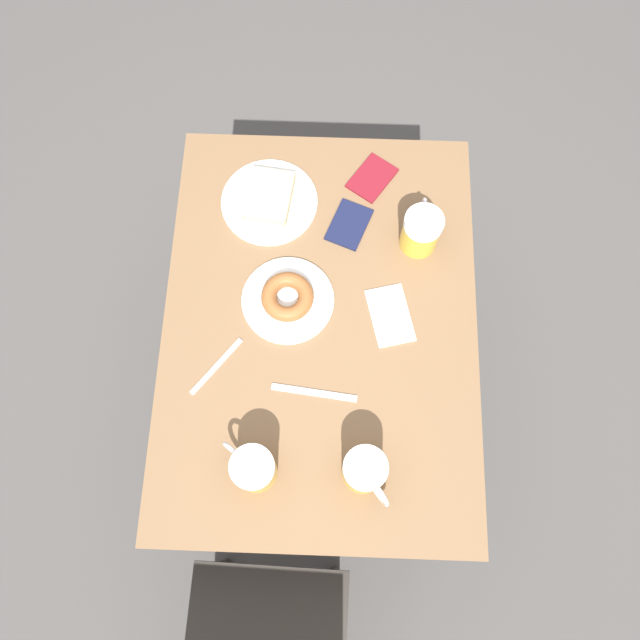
{
  "coord_description": "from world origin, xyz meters",
  "views": [
    {
      "loc": [
        -0.02,
        0.49,
        2.16
      ],
      "look_at": [
        0.0,
        0.0,
        0.74
      ],
      "focal_mm": 35.0,
      "sensor_mm": 36.0,
      "label": 1
    }
  ],
  "objects_px": {
    "plate_with_cake": "(269,200)",
    "plate_with_donut": "(288,298)",
    "beer_mug_center": "(253,468)",
    "passport_near_edge": "(349,225)",
    "fork": "(216,366)",
    "knife": "(314,393)",
    "passport_far_edge": "(372,178)",
    "napkin_folded": "(390,315)",
    "beer_mug_right": "(421,231)",
    "beer_mug_left": "(365,471)"
  },
  "relations": [
    {
      "from": "plate_with_donut",
      "to": "passport_far_edge",
      "type": "height_order",
      "value": "plate_with_donut"
    },
    {
      "from": "plate_with_cake",
      "to": "beer_mug_center",
      "type": "xyz_separation_m",
      "value": [
        -0.01,
        0.68,
        0.04
      ]
    },
    {
      "from": "beer_mug_right",
      "to": "napkin_folded",
      "type": "distance_m",
      "value": 0.22
    },
    {
      "from": "fork",
      "to": "knife",
      "type": "xyz_separation_m",
      "value": [
        -0.24,
        0.06,
        -0.0
      ]
    },
    {
      "from": "napkin_folded",
      "to": "passport_far_edge",
      "type": "distance_m",
      "value": 0.39
    },
    {
      "from": "beer_mug_center",
      "to": "beer_mug_right",
      "type": "distance_m",
      "value": 0.7
    },
    {
      "from": "plate_with_donut",
      "to": "knife",
      "type": "bearing_deg",
      "value": 107.82
    },
    {
      "from": "plate_with_cake",
      "to": "plate_with_donut",
      "type": "height_order",
      "value": "same"
    },
    {
      "from": "passport_near_edge",
      "to": "passport_far_edge",
      "type": "xyz_separation_m",
      "value": [
        -0.06,
        -0.14,
        0.0
      ]
    },
    {
      "from": "plate_with_cake",
      "to": "plate_with_donut",
      "type": "relative_size",
      "value": 1.1
    },
    {
      "from": "plate_with_cake",
      "to": "knife",
      "type": "height_order",
      "value": "plate_with_cake"
    },
    {
      "from": "passport_near_edge",
      "to": "beer_mug_left",
      "type": "bearing_deg",
      "value": 94.03
    },
    {
      "from": "fork",
      "to": "knife",
      "type": "relative_size",
      "value": 0.71
    },
    {
      "from": "napkin_folded",
      "to": "passport_far_edge",
      "type": "bearing_deg",
      "value": -82.94
    },
    {
      "from": "plate_with_cake",
      "to": "knife",
      "type": "distance_m",
      "value": 0.52
    },
    {
      "from": "beer_mug_center",
      "to": "napkin_folded",
      "type": "relative_size",
      "value": 0.73
    },
    {
      "from": "fork",
      "to": "passport_far_edge",
      "type": "height_order",
      "value": "passport_far_edge"
    },
    {
      "from": "passport_near_edge",
      "to": "plate_with_cake",
      "type": "bearing_deg",
      "value": -15.44
    },
    {
      "from": "beer_mug_right",
      "to": "napkin_folded",
      "type": "xyz_separation_m",
      "value": [
        0.07,
        0.2,
        -0.06
      ]
    },
    {
      "from": "plate_with_donut",
      "to": "passport_far_edge",
      "type": "distance_m",
      "value": 0.41
    },
    {
      "from": "beer_mug_center",
      "to": "fork",
      "type": "distance_m",
      "value": 0.27
    },
    {
      "from": "beer_mug_left",
      "to": "beer_mug_right",
      "type": "distance_m",
      "value": 0.6
    },
    {
      "from": "beer_mug_left",
      "to": "passport_far_edge",
      "type": "relative_size",
      "value": 0.81
    },
    {
      "from": "passport_near_edge",
      "to": "fork",
      "type": "bearing_deg",
      "value": 51.48
    },
    {
      "from": "beer_mug_center",
      "to": "passport_far_edge",
      "type": "bearing_deg",
      "value": -108.44
    },
    {
      "from": "plate_with_cake",
      "to": "fork",
      "type": "bearing_deg",
      "value": 77.43
    },
    {
      "from": "napkin_folded",
      "to": "fork",
      "type": "height_order",
      "value": "same"
    },
    {
      "from": "beer_mug_left",
      "to": "beer_mug_center",
      "type": "relative_size",
      "value": 1.01
    },
    {
      "from": "plate_with_donut",
      "to": "plate_with_cake",
      "type": "bearing_deg",
      "value": -77.07
    },
    {
      "from": "plate_with_donut",
      "to": "passport_far_edge",
      "type": "relative_size",
      "value": 1.48
    },
    {
      "from": "beer_mug_left",
      "to": "passport_far_edge",
      "type": "distance_m",
      "value": 0.77
    },
    {
      "from": "beer_mug_center",
      "to": "beer_mug_right",
      "type": "bearing_deg",
      "value": -122.48
    },
    {
      "from": "beer_mug_right",
      "to": "knife",
      "type": "relative_size",
      "value": 0.68
    },
    {
      "from": "knife",
      "to": "passport_far_edge",
      "type": "distance_m",
      "value": 0.6
    },
    {
      "from": "beer_mug_center",
      "to": "knife",
      "type": "bearing_deg",
      "value": -124.11
    },
    {
      "from": "plate_with_donut",
      "to": "passport_far_edge",
      "type": "xyz_separation_m",
      "value": [
        -0.2,
        -0.35,
        -0.01
      ]
    },
    {
      "from": "beer_mug_center",
      "to": "napkin_folded",
      "type": "xyz_separation_m",
      "value": [
        -0.3,
        -0.38,
        -0.06
      ]
    },
    {
      "from": "plate_with_cake",
      "to": "knife",
      "type": "bearing_deg",
      "value": 105.19
    },
    {
      "from": "plate_with_cake",
      "to": "napkin_folded",
      "type": "distance_m",
      "value": 0.44
    },
    {
      "from": "plate_with_cake",
      "to": "fork",
      "type": "relative_size",
      "value": 1.74
    },
    {
      "from": "fork",
      "to": "passport_near_edge",
      "type": "relative_size",
      "value": 0.97
    },
    {
      "from": "beer_mug_left",
      "to": "passport_far_edge",
      "type": "height_order",
      "value": "beer_mug_left"
    },
    {
      "from": "beer_mug_left",
      "to": "fork",
      "type": "xyz_separation_m",
      "value": [
        0.35,
        -0.24,
        -0.06
      ]
    },
    {
      "from": "plate_with_donut",
      "to": "fork",
      "type": "relative_size",
      "value": 1.58
    },
    {
      "from": "plate_with_cake",
      "to": "knife",
      "type": "xyz_separation_m",
      "value": [
        -0.14,
        0.5,
        -0.02
      ]
    },
    {
      "from": "beer_mug_right",
      "to": "fork",
      "type": "bearing_deg",
      "value": 35.65
    },
    {
      "from": "passport_far_edge",
      "to": "beer_mug_right",
      "type": "bearing_deg",
      "value": 123.23
    },
    {
      "from": "beer_mug_center",
      "to": "beer_mug_left",
      "type": "bearing_deg",
      "value": -179.43
    },
    {
      "from": "napkin_folded",
      "to": "passport_near_edge",
      "type": "bearing_deg",
      "value": -66.59
    },
    {
      "from": "beer_mug_left",
      "to": "beer_mug_center",
      "type": "height_order",
      "value": "same"
    }
  ]
}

